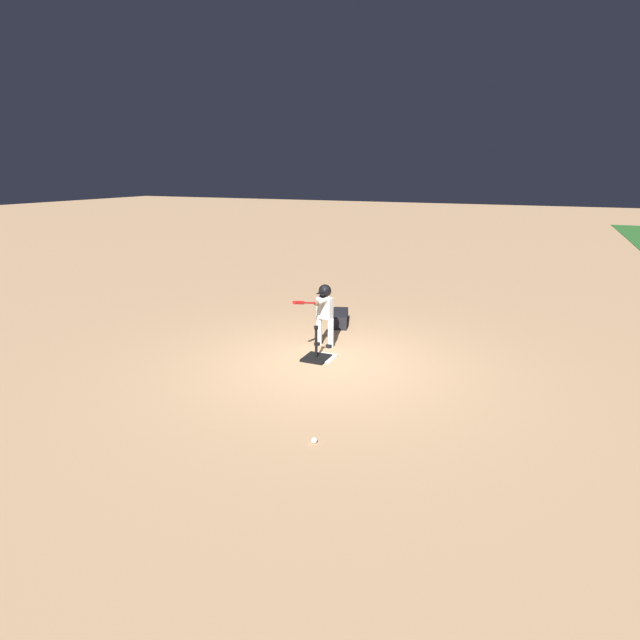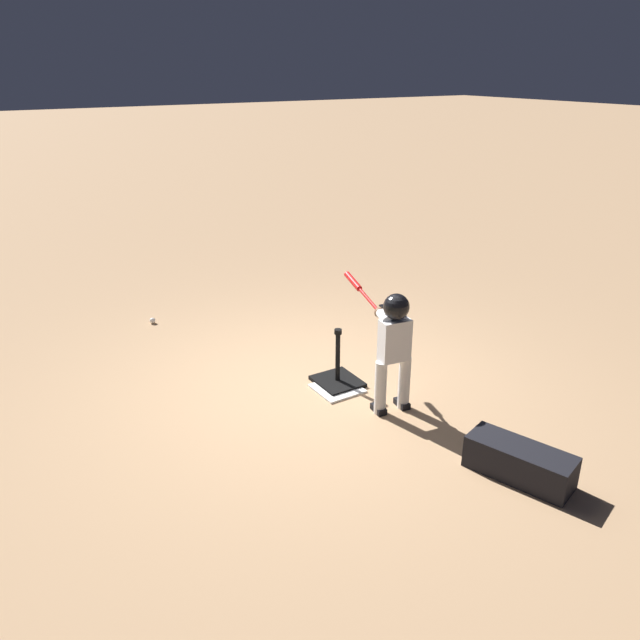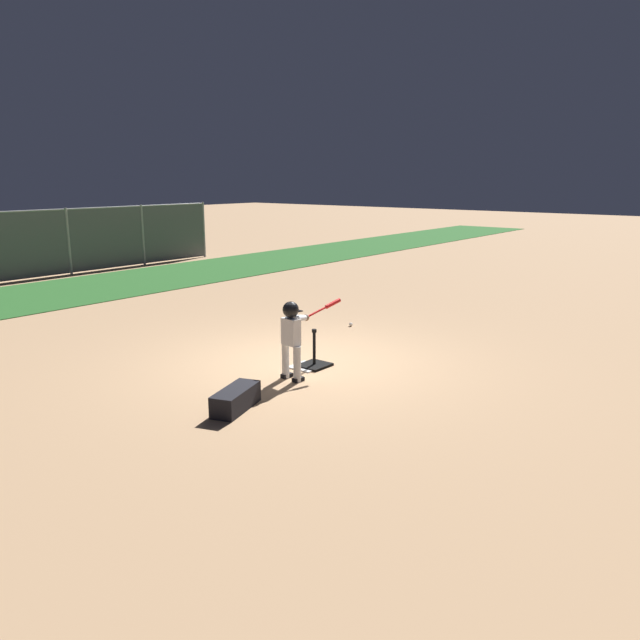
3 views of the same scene
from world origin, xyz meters
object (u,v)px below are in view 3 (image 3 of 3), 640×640
at_px(batting_tee, 314,362).
at_px(bleachers_center, 38,249).
at_px(batter_child, 293,330).
at_px(baseball, 351,324).
at_px(equipment_bag, 236,399).

distance_m(batting_tee, bleachers_center, 14.17).
bearing_deg(batter_child, batting_tee, 12.59).
height_order(batter_child, baseball, batter_child).
relative_size(batting_tee, bleachers_center, 0.20).
distance_m(baseball, equipment_bag, 4.90).
bearing_deg(baseball, equipment_bag, -162.01).
bearing_deg(equipment_bag, baseball, -0.56).
height_order(batting_tee, equipment_bag, batting_tee).
relative_size(batter_child, bleachers_center, 0.38).
relative_size(batting_tee, batter_child, 0.52).
relative_size(batter_child, equipment_bag, 1.41).
bearing_deg(batting_tee, bleachers_center, 78.50).
bearing_deg(batting_tee, baseball, 23.75).
bearing_deg(batter_child, bleachers_center, 75.97).
height_order(batting_tee, batter_child, batter_child).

